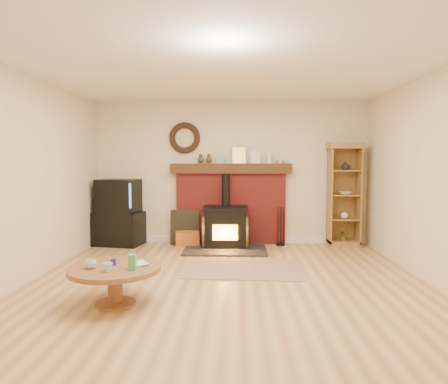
{
  "coord_description": "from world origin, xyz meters",
  "views": [
    {
      "loc": [
        0.12,
        -4.65,
        1.52
      ],
      "look_at": [
        -0.07,
        1.0,
        1.08
      ],
      "focal_mm": 32.0,
      "sensor_mm": 36.0,
      "label": 1
    }
  ],
  "objects_px": {
    "tv_unit": "(119,214)",
    "coffee_table": "(115,274)",
    "curio_cabinet": "(344,195)",
    "wood_stove": "(226,228)"
  },
  "relations": [
    {
      "from": "tv_unit",
      "to": "coffee_table",
      "type": "xyz_separation_m",
      "value": [
        0.86,
        -3.04,
        -0.24
      ]
    },
    {
      "from": "curio_cabinet",
      "to": "coffee_table",
      "type": "xyz_separation_m",
      "value": [
        -3.2,
        -3.13,
        -0.59
      ]
    },
    {
      "from": "coffee_table",
      "to": "curio_cabinet",
      "type": "bearing_deg",
      "value": 44.32
    },
    {
      "from": "tv_unit",
      "to": "coffee_table",
      "type": "distance_m",
      "value": 3.17
    },
    {
      "from": "wood_stove",
      "to": "curio_cabinet",
      "type": "distance_m",
      "value": 2.21
    },
    {
      "from": "coffee_table",
      "to": "tv_unit",
      "type": "bearing_deg",
      "value": 105.77
    },
    {
      "from": "tv_unit",
      "to": "curio_cabinet",
      "type": "xyz_separation_m",
      "value": [
        4.06,
        0.08,
        0.35
      ]
    },
    {
      "from": "curio_cabinet",
      "to": "wood_stove",
      "type": "bearing_deg",
      "value": -172.47
    },
    {
      "from": "tv_unit",
      "to": "curio_cabinet",
      "type": "distance_m",
      "value": 4.08
    },
    {
      "from": "tv_unit",
      "to": "curio_cabinet",
      "type": "height_order",
      "value": "curio_cabinet"
    }
  ]
}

